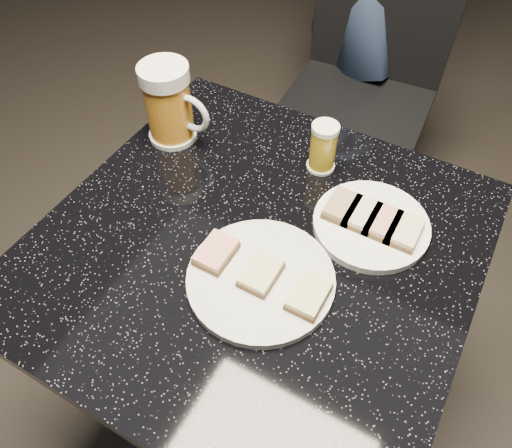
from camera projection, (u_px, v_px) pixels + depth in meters
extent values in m
plane|color=black|center=(256.00, 405.00, 1.41)|extent=(6.00, 6.00, 0.00)
cylinder|color=silver|center=(261.00, 279.00, 0.78)|extent=(0.23, 0.23, 0.01)
cylinder|color=white|center=(371.00, 225.00, 0.85)|extent=(0.20, 0.20, 0.01)
cylinder|color=black|center=(256.00, 403.00, 1.40)|extent=(0.44, 0.44, 0.03)
cylinder|color=black|center=(256.00, 345.00, 1.12)|extent=(0.10, 0.10, 0.69)
cube|color=black|center=(256.00, 249.00, 0.84)|extent=(0.70, 0.70, 0.03)
cylinder|color=silver|center=(173.00, 134.00, 1.00)|extent=(0.10, 0.10, 0.01)
cylinder|color=orange|center=(169.00, 107.00, 0.95)|extent=(0.09, 0.09, 0.12)
cylinder|color=white|center=(163.00, 74.00, 0.89)|extent=(0.09, 0.09, 0.03)
torus|color=silver|center=(191.00, 114.00, 0.93)|extent=(0.08, 0.01, 0.08)
cylinder|color=white|center=(321.00, 165.00, 0.95)|extent=(0.05, 0.05, 0.01)
cylinder|color=gold|center=(323.00, 148.00, 0.91)|extent=(0.05, 0.05, 0.08)
cylinder|color=white|center=(326.00, 128.00, 0.88)|extent=(0.05, 0.05, 0.01)
cube|color=black|center=(353.00, 112.00, 1.53)|extent=(0.46, 0.46, 0.04)
cylinder|color=black|center=(273.00, 185.00, 1.66)|extent=(0.03, 0.03, 0.43)
cylinder|color=black|center=(378.00, 221.00, 1.56)|extent=(0.03, 0.03, 0.43)
cylinder|color=black|center=(312.00, 122.00, 1.87)|extent=(0.03, 0.03, 0.43)
cylinder|color=black|center=(408.00, 150.00, 1.77)|extent=(0.03, 0.03, 0.43)
cube|color=black|center=(385.00, 14.00, 1.48)|extent=(0.43, 0.06, 0.43)
cube|color=#4C3521|center=(216.00, 254.00, 0.79)|extent=(0.05, 0.07, 0.01)
cube|color=tan|center=(216.00, 250.00, 0.79)|extent=(0.05, 0.07, 0.01)
cube|color=#4C3521|center=(261.00, 275.00, 0.77)|extent=(0.05, 0.07, 0.01)
cube|color=#D1D184|center=(261.00, 271.00, 0.76)|extent=(0.05, 0.07, 0.01)
cube|color=#4C3521|center=(308.00, 297.00, 0.74)|extent=(0.05, 0.07, 0.01)
cube|color=#D1D184|center=(309.00, 294.00, 0.73)|extent=(0.05, 0.07, 0.01)
cube|color=#4C3521|center=(342.00, 208.00, 0.85)|extent=(0.05, 0.07, 0.01)
cube|color=#8C7251|center=(343.00, 204.00, 0.85)|extent=(0.05, 0.07, 0.01)
cube|color=#4C3521|center=(362.00, 216.00, 0.84)|extent=(0.05, 0.07, 0.01)
cube|color=beige|center=(363.00, 212.00, 0.84)|extent=(0.05, 0.07, 0.01)
cube|color=#4C3521|center=(383.00, 224.00, 0.83)|extent=(0.05, 0.07, 0.01)
cube|color=tan|center=(384.00, 221.00, 0.82)|extent=(0.05, 0.07, 0.01)
cube|color=#4C3521|center=(404.00, 233.00, 0.82)|extent=(0.05, 0.07, 0.01)
cube|color=beige|center=(405.00, 229.00, 0.81)|extent=(0.05, 0.07, 0.01)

